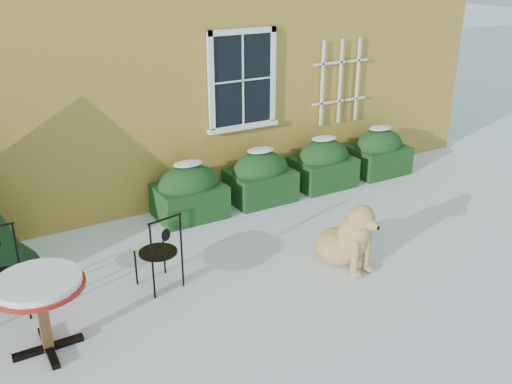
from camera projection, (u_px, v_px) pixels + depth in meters
ground at (296, 284)px, 7.19m from camera, size 80.00×80.00×0.00m
hedge_row at (293, 171)px, 9.84m from camera, size 4.95×0.80×0.91m
bistro_table at (39, 291)px, 5.71m from camera, size 0.93×0.93×0.86m
patio_chair_near at (160, 251)px, 6.95m from camera, size 0.52×0.52×1.00m
patio_chair_far at (1, 273)px, 6.42m from camera, size 0.49×0.49×1.03m
dog at (348, 239)px, 7.48m from camera, size 0.69×1.09×0.97m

